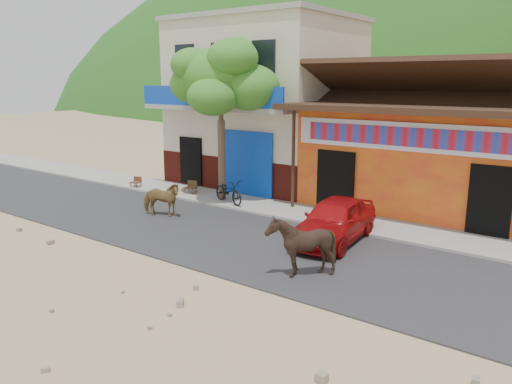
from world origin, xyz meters
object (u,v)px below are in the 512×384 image
(cow_dark, at_px, (301,246))
(scooter, at_px, (229,191))
(cafe_chair_right, at_px, (135,178))
(cow_tan, at_px, (161,199))
(cafe_chair_left, at_px, (190,182))
(tree, at_px, (221,120))
(red_car, at_px, (335,220))

(cow_dark, bearing_deg, scooter, -131.06)
(cafe_chair_right, bearing_deg, scooter, -12.77)
(scooter, bearing_deg, cow_tan, 179.37)
(cow_dark, xyz_separation_m, cafe_chair_right, (-10.71, 4.09, -0.27))
(cafe_chair_left, xyz_separation_m, cafe_chair_right, (-2.71, -0.51, -0.06))
(cow_tan, bearing_deg, cafe_chair_left, 1.15)
(cafe_chair_right, bearing_deg, cow_dark, -35.54)
(tree, bearing_deg, cafe_chair_left, 179.50)
(cow_dark, xyz_separation_m, red_car, (-0.57, 2.79, -0.11))
(tree, distance_m, cow_dark, 8.14)
(red_car, xyz_separation_m, scooter, (-5.14, 1.46, -0.11))
(cow_tan, distance_m, cafe_chair_right, 4.77)
(red_car, height_order, scooter, red_car)
(scooter, bearing_deg, cafe_chair_right, 110.07)
(red_car, bearing_deg, tree, 156.95)
(red_car, relative_size, cafe_chair_right, 4.68)
(cow_tan, bearing_deg, red_car, -104.73)
(cow_dark, bearing_deg, cafe_chair_right, -115.27)
(cafe_chair_right, bearing_deg, red_car, -21.95)
(cow_tan, height_order, red_car, red_car)
(tree, bearing_deg, cow_dark, -36.04)
(cow_dark, xyz_separation_m, scooter, (-5.71, 4.25, -0.22))
(cow_tan, relative_size, scooter, 0.83)
(tree, xyz_separation_m, cow_tan, (-0.27, -2.88, -2.49))
(cow_dark, distance_m, cafe_chair_right, 11.46)
(cafe_chair_left, relative_size, cafe_chair_right, 1.14)
(cow_tan, height_order, cow_dark, cow_dark)
(tree, xyz_separation_m, scooter, (0.60, -0.34, -2.55))
(tree, height_order, cow_tan, tree)
(red_car, relative_size, cafe_chair_left, 4.10)
(cow_dark, height_order, red_car, cow_dark)
(tree, height_order, scooter, tree)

